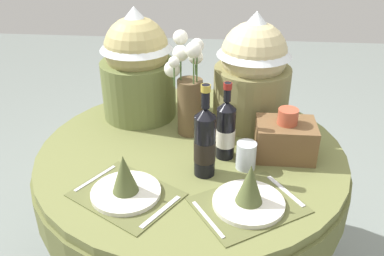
{
  "coord_description": "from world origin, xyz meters",
  "views": [
    {
      "loc": [
        0.13,
        -1.44,
        1.65
      ],
      "look_at": [
        0.0,
        0.03,
        0.83
      ],
      "focal_mm": 39.06,
      "sensor_mm": 36.0,
      "label": 1
    }
  ],
  "objects_px": {
    "flower_vase": "(188,88)",
    "wine_bottle_left": "(226,129)",
    "place_setting_right": "(249,194)",
    "dining_table": "(191,175)",
    "woven_basket_side_right": "(285,138)",
    "gift_tub_back_right": "(253,66)",
    "gift_tub_back_left": "(137,60)",
    "tumbler_near_left": "(246,156)",
    "place_setting_left": "(125,184)",
    "wine_bottle_centre": "(205,142)"
  },
  "relations": [
    {
      "from": "flower_vase",
      "to": "wine_bottle_left",
      "type": "height_order",
      "value": "flower_vase"
    },
    {
      "from": "place_setting_right",
      "to": "dining_table",
      "type": "bearing_deg",
      "value": 123.08
    },
    {
      "from": "flower_vase",
      "to": "woven_basket_side_right",
      "type": "distance_m",
      "value": 0.44
    },
    {
      "from": "flower_vase",
      "to": "gift_tub_back_right",
      "type": "bearing_deg",
      "value": 25.39
    },
    {
      "from": "wine_bottle_left",
      "to": "gift_tub_back_left",
      "type": "xyz_separation_m",
      "value": [
        -0.4,
        0.33,
        0.14
      ]
    },
    {
      "from": "tumbler_near_left",
      "to": "dining_table",
      "type": "bearing_deg",
      "value": 152.01
    },
    {
      "from": "gift_tub_back_left",
      "to": "place_setting_left",
      "type": "bearing_deg",
      "value": -83.28
    },
    {
      "from": "place_setting_left",
      "to": "wine_bottle_centre",
      "type": "height_order",
      "value": "wine_bottle_centre"
    },
    {
      "from": "wine_bottle_left",
      "to": "tumbler_near_left",
      "type": "xyz_separation_m",
      "value": [
        0.08,
        -0.07,
        -0.07
      ]
    },
    {
      "from": "flower_vase",
      "to": "gift_tub_back_right",
      "type": "distance_m",
      "value": 0.3
    },
    {
      "from": "tumbler_near_left",
      "to": "woven_basket_side_right",
      "type": "height_order",
      "value": "woven_basket_side_right"
    },
    {
      "from": "woven_basket_side_right",
      "to": "flower_vase",
      "type": "bearing_deg",
      "value": 158.39
    },
    {
      "from": "wine_bottle_centre",
      "to": "tumbler_near_left",
      "type": "xyz_separation_m",
      "value": [
        0.15,
        0.05,
        -0.08
      ]
    },
    {
      "from": "dining_table",
      "to": "place_setting_right",
      "type": "relative_size",
      "value": 2.96
    },
    {
      "from": "place_setting_right",
      "to": "flower_vase",
      "type": "height_order",
      "value": "flower_vase"
    },
    {
      "from": "place_setting_right",
      "to": "wine_bottle_left",
      "type": "bearing_deg",
      "value": 105.93
    },
    {
      "from": "gift_tub_back_left",
      "to": "woven_basket_side_right",
      "type": "distance_m",
      "value": 0.73
    },
    {
      "from": "gift_tub_back_left",
      "to": "gift_tub_back_right",
      "type": "bearing_deg",
      "value": -2.36
    },
    {
      "from": "dining_table",
      "to": "tumbler_near_left",
      "type": "bearing_deg",
      "value": -27.99
    },
    {
      "from": "gift_tub_back_left",
      "to": "woven_basket_side_right",
      "type": "height_order",
      "value": "gift_tub_back_left"
    },
    {
      "from": "flower_vase",
      "to": "gift_tub_back_left",
      "type": "height_order",
      "value": "gift_tub_back_left"
    },
    {
      "from": "place_setting_right",
      "to": "tumbler_near_left",
      "type": "distance_m",
      "value": 0.23
    },
    {
      "from": "place_setting_right",
      "to": "tumbler_near_left",
      "type": "xyz_separation_m",
      "value": [
        -0.01,
        0.22,
        0.01
      ]
    },
    {
      "from": "dining_table",
      "to": "gift_tub_back_left",
      "type": "height_order",
      "value": "gift_tub_back_left"
    },
    {
      "from": "tumbler_near_left",
      "to": "gift_tub_back_left",
      "type": "relative_size",
      "value": 0.21
    },
    {
      "from": "place_setting_left",
      "to": "place_setting_right",
      "type": "xyz_separation_m",
      "value": [
        0.42,
        -0.02,
        0.0
      ]
    },
    {
      "from": "wine_bottle_centre",
      "to": "wine_bottle_left",
      "type": "bearing_deg",
      "value": 59.81
    },
    {
      "from": "tumbler_near_left",
      "to": "place_setting_right",
      "type": "bearing_deg",
      "value": -88.68
    },
    {
      "from": "gift_tub_back_right",
      "to": "woven_basket_side_right",
      "type": "bearing_deg",
      "value": -65.97
    },
    {
      "from": "wine_bottle_left",
      "to": "wine_bottle_centre",
      "type": "bearing_deg",
      "value": -120.19
    },
    {
      "from": "place_setting_right",
      "to": "gift_tub_back_left",
      "type": "distance_m",
      "value": 0.83
    },
    {
      "from": "place_setting_right",
      "to": "flower_vase",
      "type": "relative_size",
      "value": 1.01
    },
    {
      "from": "wine_bottle_left",
      "to": "wine_bottle_centre",
      "type": "distance_m",
      "value": 0.15
    },
    {
      "from": "gift_tub_back_right",
      "to": "place_setting_left",
      "type": "bearing_deg",
      "value": -126.41
    },
    {
      "from": "gift_tub_back_left",
      "to": "gift_tub_back_right",
      "type": "height_order",
      "value": "gift_tub_back_left"
    },
    {
      "from": "flower_vase",
      "to": "gift_tub_back_left",
      "type": "distance_m",
      "value": 0.29
    },
    {
      "from": "wine_bottle_left",
      "to": "woven_basket_side_right",
      "type": "height_order",
      "value": "wine_bottle_left"
    },
    {
      "from": "wine_bottle_centre",
      "to": "gift_tub_back_left",
      "type": "distance_m",
      "value": 0.58
    },
    {
      "from": "wine_bottle_left",
      "to": "dining_table",
      "type": "bearing_deg",
      "value": 162.91
    },
    {
      "from": "dining_table",
      "to": "flower_vase",
      "type": "xyz_separation_m",
      "value": [
        -0.03,
        0.14,
        0.34
      ]
    },
    {
      "from": "wine_bottle_left",
      "to": "woven_basket_side_right",
      "type": "xyz_separation_m",
      "value": [
        0.23,
        0.03,
        -0.04
      ]
    },
    {
      "from": "flower_vase",
      "to": "wine_bottle_left",
      "type": "bearing_deg",
      "value": -48.85
    },
    {
      "from": "wine_bottle_left",
      "to": "wine_bottle_centre",
      "type": "height_order",
      "value": "wine_bottle_centre"
    },
    {
      "from": "tumbler_near_left",
      "to": "gift_tub_back_left",
      "type": "bearing_deg",
      "value": 139.91
    },
    {
      "from": "gift_tub_back_left",
      "to": "woven_basket_side_right",
      "type": "xyz_separation_m",
      "value": [
        0.64,
        -0.3,
        -0.19
      ]
    },
    {
      "from": "wine_bottle_left",
      "to": "tumbler_near_left",
      "type": "relative_size",
      "value": 2.95
    },
    {
      "from": "wine_bottle_left",
      "to": "tumbler_near_left",
      "type": "distance_m",
      "value": 0.13
    },
    {
      "from": "place_setting_right",
      "to": "woven_basket_side_right",
      "type": "xyz_separation_m",
      "value": [
        0.15,
        0.33,
        0.03
      ]
    },
    {
      "from": "place_setting_right",
      "to": "tumbler_near_left",
      "type": "relative_size",
      "value": 4.03
    },
    {
      "from": "dining_table",
      "to": "place_setting_right",
      "type": "height_order",
      "value": "place_setting_right"
    }
  ]
}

